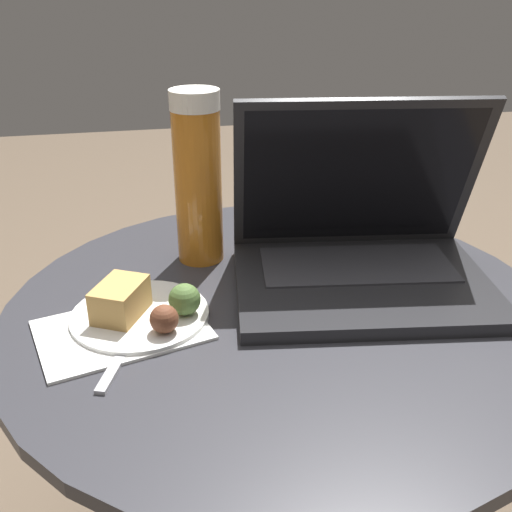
{
  "coord_description": "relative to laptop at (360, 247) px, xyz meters",
  "views": [
    {
      "loc": [
        -0.17,
        -0.66,
        0.89
      ],
      "look_at": [
        -0.03,
        0.01,
        0.56
      ],
      "focal_mm": 42.0,
      "sensor_mm": 36.0,
      "label": 1
    }
  ],
  "objects": [
    {
      "name": "fork",
      "position": [
        -0.32,
        -0.09,
        -0.05
      ],
      "size": [
        0.07,
        0.16,
        0.01
      ],
      "color": "#B2B2B7",
      "rests_on": "table"
    },
    {
      "name": "laptop",
      "position": [
        0.0,
        0.0,
        0.0
      ],
      "size": [
        0.37,
        0.3,
        0.25
      ],
      "color": "#232326",
      "rests_on": "table"
    },
    {
      "name": "snack_plate",
      "position": [
        -0.3,
        -0.05,
        -0.03
      ],
      "size": [
        0.17,
        0.17,
        0.05
      ],
      "color": "silver",
      "rests_on": "table"
    },
    {
      "name": "table",
      "position": [
        -0.12,
        -0.04,
        -0.18
      ],
      "size": [
        0.72,
        0.72,
        0.49
      ],
      "color": "#515156",
      "rests_on": "ground_plane"
    },
    {
      "name": "beer_glass",
      "position": [
        -0.21,
        0.12,
        0.07
      ],
      "size": [
        0.07,
        0.07,
        0.25
      ],
      "color": "#C6701E",
      "rests_on": "table"
    },
    {
      "name": "napkin",
      "position": [
        -0.33,
        -0.07,
        -0.05
      ],
      "size": [
        0.22,
        0.18,
        0.0
      ],
      "color": "white",
      "rests_on": "table"
    }
  ]
}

